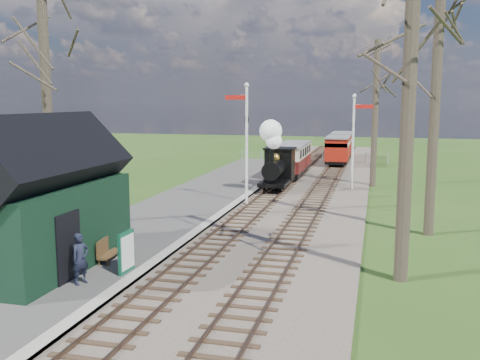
{
  "coord_description": "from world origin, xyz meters",
  "views": [
    {
      "loc": [
        5.67,
        -10.15,
        5.36
      ],
      "look_at": [
        -0.58,
        14.2,
        1.6
      ],
      "focal_mm": 40.0,
      "sensor_mm": 36.0,
      "label": 1
    }
  ],
  "objects_px": {
    "semaphore_far": "(354,135)",
    "coach": "(292,158)",
    "semaphore_near": "(245,135)",
    "station_shed": "(41,202)",
    "red_carriage_b": "(342,144)",
    "sign_board": "(126,252)",
    "locomotive": "(276,160)",
    "person": "(81,259)",
    "bench": "(107,250)",
    "red_carriage_a": "(338,150)"
  },
  "relations": [
    {
      "from": "semaphore_near",
      "to": "station_shed",
      "type": "bearing_deg",
      "value": -106.38
    },
    {
      "from": "sign_board",
      "to": "bench",
      "type": "bearing_deg",
      "value": 141.13
    },
    {
      "from": "coach",
      "to": "person",
      "type": "bearing_deg",
      "value": -95.57
    },
    {
      "from": "semaphore_far",
      "to": "locomotive",
      "type": "bearing_deg",
      "value": -161.55
    },
    {
      "from": "sign_board",
      "to": "semaphore_near",
      "type": "bearing_deg",
      "value": 86.3
    },
    {
      "from": "station_shed",
      "to": "coach",
      "type": "xyz_separation_m",
      "value": [
        4.3,
        22.6,
        -0.87
      ]
    },
    {
      "from": "red_carriage_a",
      "to": "sign_board",
      "type": "height_order",
      "value": "red_carriage_a"
    },
    {
      "from": "red_carriage_a",
      "to": "coach",
      "type": "bearing_deg",
      "value": -109.32
    },
    {
      "from": "station_shed",
      "to": "red_carriage_a",
      "type": "distance_m",
      "value": 30.81
    },
    {
      "from": "station_shed",
      "to": "red_carriage_b",
      "type": "distance_m",
      "value": 36.19
    },
    {
      "from": "bench",
      "to": "red_carriage_b",
      "type": "bearing_deg",
      "value": 81.24
    },
    {
      "from": "station_shed",
      "to": "coach",
      "type": "height_order",
      "value": "station_shed"
    },
    {
      "from": "semaphore_far",
      "to": "locomotive",
      "type": "relative_size",
      "value": 1.4
    },
    {
      "from": "coach",
      "to": "red_carriage_b",
      "type": "bearing_deg",
      "value": 78.62
    },
    {
      "from": "semaphore_far",
      "to": "coach",
      "type": "xyz_separation_m",
      "value": [
        -4.37,
        4.59,
        -1.95
      ]
    },
    {
      "from": "station_shed",
      "to": "semaphore_far",
      "type": "bearing_deg",
      "value": 64.28
    },
    {
      "from": "station_shed",
      "to": "red_carriage_b",
      "type": "height_order",
      "value": "station_shed"
    },
    {
      "from": "semaphore_near",
      "to": "locomotive",
      "type": "height_order",
      "value": "semaphore_near"
    },
    {
      "from": "station_shed",
      "to": "person",
      "type": "distance_m",
      "value": 2.65
    },
    {
      "from": "station_shed",
      "to": "semaphore_near",
      "type": "relative_size",
      "value": 1.01
    },
    {
      "from": "station_shed",
      "to": "bench",
      "type": "xyz_separation_m",
      "value": [
        1.59,
        1.07,
        -1.72
      ]
    },
    {
      "from": "locomotive",
      "to": "sign_board",
      "type": "relative_size",
      "value": 3.25
    },
    {
      "from": "station_shed",
      "to": "locomotive",
      "type": "bearing_deg",
      "value": 75.47
    },
    {
      "from": "red_carriage_a",
      "to": "bench",
      "type": "bearing_deg",
      "value": -100.39
    },
    {
      "from": "red_carriage_a",
      "to": "red_carriage_b",
      "type": "height_order",
      "value": "same"
    },
    {
      "from": "coach",
      "to": "red_carriage_a",
      "type": "xyz_separation_m",
      "value": [
        2.6,
        7.42,
        -0.04
      ]
    },
    {
      "from": "person",
      "to": "sign_board",
      "type": "bearing_deg",
      "value": -8.04
    },
    {
      "from": "red_carriage_a",
      "to": "semaphore_near",
      "type": "bearing_deg",
      "value": -100.6
    },
    {
      "from": "red_carriage_b",
      "to": "sign_board",
      "type": "xyz_separation_m",
      "value": [
        -4.14,
        -35.39,
        -0.54
      ]
    },
    {
      "from": "locomotive",
      "to": "sign_board",
      "type": "xyz_separation_m",
      "value": [
        -1.52,
        -16.42,
        -1.08
      ]
    },
    {
      "from": "red_carriage_b",
      "to": "bench",
      "type": "distance_m",
      "value": 34.86
    },
    {
      "from": "coach",
      "to": "red_carriage_b",
      "type": "height_order",
      "value": "coach"
    },
    {
      "from": "bench",
      "to": "person",
      "type": "xyz_separation_m",
      "value": [
        0.39,
        -2.23,
        0.38
      ]
    },
    {
      "from": "semaphore_near",
      "to": "semaphore_far",
      "type": "relative_size",
      "value": 1.09
    },
    {
      "from": "semaphore_near",
      "to": "person",
      "type": "height_order",
      "value": "semaphore_near"
    },
    {
      "from": "bench",
      "to": "station_shed",
      "type": "bearing_deg",
      "value": -146.17
    },
    {
      "from": "semaphore_far",
      "to": "bench",
      "type": "height_order",
      "value": "semaphore_far"
    },
    {
      "from": "station_shed",
      "to": "sign_board",
      "type": "height_order",
      "value": "station_shed"
    },
    {
      "from": "red_carriage_b",
      "to": "bench",
      "type": "height_order",
      "value": "red_carriage_b"
    },
    {
      "from": "semaphore_far",
      "to": "sign_board",
      "type": "bearing_deg",
      "value": -108.29
    },
    {
      "from": "semaphore_near",
      "to": "red_carriage_b",
      "type": "bearing_deg",
      "value": 81.84
    },
    {
      "from": "red_carriage_a",
      "to": "red_carriage_b",
      "type": "xyz_separation_m",
      "value": [
        0.0,
        5.5,
        0.0
      ]
    },
    {
      "from": "locomotive",
      "to": "person",
      "type": "relative_size",
      "value": 2.79
    },
    {
      "from": "station_shed",
      "to": "semaphore_far",
      "type": "height_order",
      "value": "semaphore_far"
    },
    {
      "from": "semaphore_near",
      "to": "red_carriage_b",
      "type": "distance_m",
      "value": 23.86
    },
    {
      "from": "locomotive",
      "to": "sign_board",
      "type": "distance_m",
      "value": 16.52
    },
    {
      "from": "coach",
      "to": "bench",
      "type": "distance_m",
      "value": 21.72
    },
    {
      "from": "semaphore_far",
      "to": "sign_board",
      "type": "height_order",
      "value": "semaphore_far"
    },
    {
      "from": "station_shed",
      "to": "sign_board",
      "type": "bearing_deg",
      "value": 2.53
    },
    {
      "from": "red_carriage_b",
      "to": "sign_board",
      "type": "distance_m",
      "value": 35.64
    }
  ]
}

